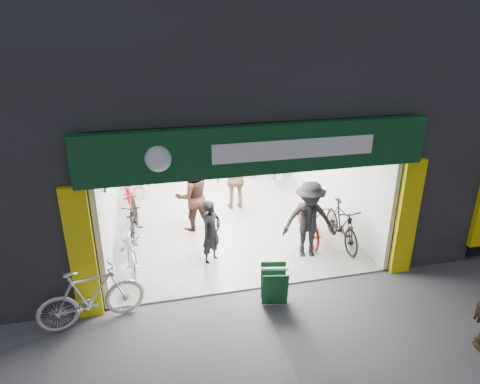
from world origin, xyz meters
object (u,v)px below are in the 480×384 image
object	(u,v)px
bike_right_front	(342,225)
sandwich_board	(274,284)
parked_bike	(91,296)
bike_left_front	(130,246)

from	to	relation	value
bike_right_front	sandwich_board	bearing A→B (deg)	-139.32
bike_right_front	parked_bike	bearing A→B (deg)	-161.96
bike_right_front	parked_bike	size ratio (longest dim) A/B	0.96
parked_bike	sandwich_board	size ratio (longest dim) A/B	2.48
bike_left_front	sandwich_board	bearing A→B (deg)	-43.99
bike_left_front	bike_right_front	distance (m)	5.01
bike_right_front	bike_left_front	bearing A→B (deg)	179.16
bike_left_front	bike_right_front	size ratio (longest dim) A/B	0.99
parked_bike	sandwich_board	bearing A→B (deg)	-106.35
parked_bike	sandwich_board	world-z (taller)	parked_bike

